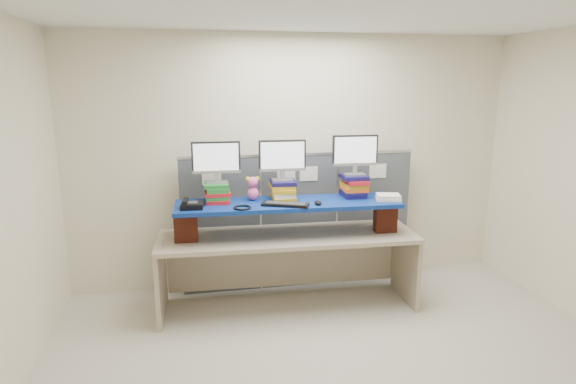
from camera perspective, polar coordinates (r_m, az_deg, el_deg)
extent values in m
cube|color=#F0E5C5|center=(3.56, 7.71, -1.57)|extent=(5.00, 4.00, 2.80)
cube|color=beige|center=(4.14, 7.08, -20.61)|extent=(5.00, 4.00, 0.01)
cube|color=white|center=(3.48, 8.47, 21.25)|extent=(5.00, 4.00, 0.01)
cube|color=#444850|center=(5.27, -7.95, -4.07)|extent=(0.85, 0.05, 1.50)
cube|color=#444850|center=(5.39, 1.30, -3.56)|extent=(0.85, 0.05, 1.50)
cube|color=#444850|center=(5.64, 9.93, -3.00)|extent=(0.85, 0.05, 1.50)
cube|color=silver|center=(5.22, 1.34, 4.51)|extent=(2.60, 0.06, 0.03)
cube|color=white|center=(5.10, -9.06, 1.70)|extent=(0.20, 0.00, 0.16)
cube|color=white|center=(5.20, -0.21, 2.07)|extent=(0.20, 0.00, 0.16)
cube|color=white|center=(5.25, 2.47, 2.17)|extent=(0.20, 0.00, 0.16)
cube|color=white|center=(5.50, 10.60, 2.46)|extent=(0.20, 0.00, 0.16)
cube|color=tan|center=(4.85, 0.00, -5.32)|extent=(2.61, 0.87, 0.04)
cube|color=tan|center=(4.97, -14.83, -10.15)|extent=(0.08, 0.70, 0.74)
cube|color=tan|center=(5.32, 13.76, -8.50)|extent=(0.08, 0.70, 0.74)
cube|color=maroon|center=(4.71, -12.01, -4.00)|extent=(0.23, 0.13, 0.30)
cube|color=maroon|center=(5.00, 11.47, -2.97)|extent=(0.23, 0.13, 0.30)
cube|color=navy|center=(4.75, 0.00, -1.41)|extent=(2.23, 0.65, 0.04)
cube|color=red|center=(4.80, -8.24, -0.92)|extent=(0.25, 0.31, 0.04)
cube|color=#207A2A|center=(4.80, -8.44, -0.48)|extent=(0.22, 0.29, 0.04)
cube|color=red|center=(4.78, -8.36, -0.10)|extent=(0.24, 0.26, 0.04)
cube|color=#207A2A|center=(4.78, -8.37, 0.37)|extent=(0.21, 0.27, 0.04)
cube|color=#207A2A|center=(4.78, -8.51, 0.87)|extent=(0.25, 0.28, 0.04)
cube|color=gold|center=(4.85, -0.57, -0.66)|extent=(0.23, 0.29, 0.03)
cube|color=silver|center=(4.84, -0.54, -0.22)|extent=(0.24, 0.28, 0.04)
cube|color=gold|center=(4.83, -0.58, 0.25)|extent=(0.25, 0.29, 0.04)
cube|color=gold|center=(4.83, -0.74, 0.72)|extent=(0.24, 0.28, 0.04)
cube|color=#151048|center=(4.82, -0.60, 1.14)|extent=(0.26, 0.28, 0.04)
cube|color=#151048|center=(5.01, 7.68, -0.33)|extent=(0.22, 0.28, 0.03)
cube|color=#151048|center=(5.00, 7.70, 0.02)|extent=(0.22, 0.28, 0.03)
cube|color=orange|center=(4.99, 7.84, 0.41)|extent=(0.25, 0.28, 0.04)
cube|color=gold|center=(5.00, 7.85, 0.87)|extent=(0.22, 0.29, 0.04)
cube|color=red|center=(4.98, 7.97, 1.30)|extent=(0.22, 0.31, 0.04)
cube|color=#151048|center=(4.97, 7.79, 1.79)|extent=(0.25, 0.27, 0.04)
cube|color=#9D9DA2|center=(4.77, -8.43, 1.16)|extent=(0.21, 0.14, 0.01)
cube|color=#9D9DA2|center=(4.76, -8.45, 1.74)|extent=(0.05, 0.04, 0.08)
cube|color=black|center=(4.72, -8.53, 4.08)|extent=(0.47, 0.05, 0.31)
cube|color=silver|center=(4.70, -8.51, 4.05)|extent=(0.43, 0.02, 0.27)
cube|color=#9D9DA2|center=(4.81, -0.67, 1.45)|extent=(0.21, 0.14, 0.01)
cube|color=#9D9DA2|center=(4.80, -0.67, 2.02)|extent=(0.05, 0.04, 0.08)
cube|color=black|center=(4.77, -0.68, 4.35)|extent=(0.47, 0.05, 0.31)
cube|color=silver|center=(4.75, -0.63, 4.31)|extent=(0.43, 0.02, 0.27)
cube|color=#9D9DA2|center=(4.97, 7.86, 2.11)|extent=(0.21, 0.14, 0.01)
cube|color=#9D9DA2|center=(4.96, 7.88, 2.67)|extent=(0.05, 0.04, 0.08)
cube|color=black|center=(4.92, 7.95, 4.93)|extent=(0.47, 0.05, 0.31)
cube|color=silver|center=(4.91, 8.03, 4.89)|extent=(0.43, 0.02, 0.27)
cube|color=black|center=(4.60, -0.31, -1.48)|extent=(0.47, 0.31, 0.02)
cube|color=#2D2D2F|center=(4.60, -0.31, -1.31)|extent=(0.39, 0.24, 0.00)
ellipsoid|color=black|center=(4.65, 3.58, -1.27)|extent=(0.07, 0.12, 0.04)
cube|color=black|center=(4.60, -11.28, -1.58)|extent=(0.22, 0.20, 0.05)
cube|color=#2D2D2F|center=(4.59, -11.30, -1.23)|extent=(0.11, 0.11, 0.01)
cube|color=black|center=(4.59, -12.07, -1.07)|extent=(0.06, 0.19, 0.04)
torus|color=black|center=(4.52, -5.44, -1.85)|extent=(0.19, 0.19, 0.02)
ellipsoid|color=pink|center=(4.81, -4.18, -0.19)|extent=(0.12, 0.11, 0.13)
sphere|color=pink|center=(4.79, -4.21, 1.20)|extent=(0.11, 0.11, 0.11)
sphere|color=yellow|center=(4.78, -4.78, 1.55)|extent=(0.05, 0.05, 0.05)
sphere|color=yellow|center=(4.79, -3.65, 1.59)|extent=(0.05, 0.05, 0.05)
cube|color=white|center=(4.92, 11.79, -0.77)|extent=(0.28, 0.24, 0.03)
cube|color=white|center=(4.91, 11.80, -0.45)|extent=(0.27, 0.23, 0.03)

